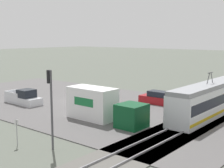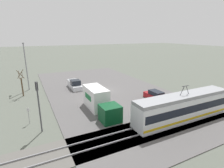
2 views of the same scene
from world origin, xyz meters
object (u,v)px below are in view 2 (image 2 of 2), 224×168
at_px(sedan_car_0, 156,96).
at_px(street_tree, 22,84).
at_px(light_rail_tram, 183,107).
at_px(street_lamp_near_crossing, 26,64).
at_px(no_parking_sign, 28,114).
at_px(pickup_truck, 75,85).
at_px(box_truck, 99,101).
at_px(traffic_light_pole, 38,101).

xyz_separation_m(sedan_car_0, street_tree, (19.97, -12.40, 1.48)).
relative_size(light_rail_tram, street_tree, 2.93).
distance_m(light_rail_tram, street_tree, 26.72).
bearing_deg(street_lamp_near_crossing, no_parking_sign, 88.27).
bearing_deg(street_tree, pickup_truck, -177.93).
distance_m(pickup_truck, no_parking_sign, 14.99).
bearing_deg(street_tree, box_truck, 129.16).
bearing_deg(traffic_light_pole, sedan_car_0, -173.99).
bearing_deg(street_tree, sedan_car_0, 148.16).
bearing_deg(light_rail_tram, street_lamp_near_crossing, -53.23).
relative_size(traffic_light_pole, no_parking_sign, 2.87).
relative_size(sedan_car_0, street_lamp_near_crossing, 0.51).
xyz_separation_m(light_rail_tram, no_parking_sign, (17.82, -7.69, -0.46)).
xyz_separation_m(box_truck, street_lamp_near_crossing, (8.74, -15.90, 3.74)).
relative_size(box_truck, sedan_car_0, 1.79).
bearing_deg(box_truck, street_tree, -50.84).
height_order(sedan_car_0, street_lamp_near_crossing, street_lamp_near_crossing).
bearing_deg(no_parking_sign, sedan_car_0, 177.83).
relative_size(light_rail_tram, sedan_car_0, 2.99).
bearing_deg(no_parking_sign, traffic_light_pole, 114.35).
distance_m(street_tree, street_lamp_near_crossing, 5.04).
xyz_separation_m(box_truck, traffic_light_pole, (8.01, 2.27, 2.22)).
relative_size(sedan_car_0, street_tree, 0.98).
xyz_separation_m(pickup_truck, traffic_light_pole, (7.76, 14.65, 2.98)).
distance_m(street_tree, no_parking_sign, 11.72).
xyz_separation_m(pickup_truck, no_parking_sign, (8.96, 12.01, 0.48)).
relative_size(pickup_truck, street_lamp_near_crossing, 0.58).
relative_size(light_rail_tram, no_parking_sign, 6.97).
xyz_separation_m(sedan_car_0, no_parking_sign, (19.37, -0.73, 0.53)).
relative_size(box_truck, no_parking_sign, 4.18).
distance_m(box_truck, traffic_light_pole, 8.61).
bearing_deg(pickup_truck, sedan_car_0, 129.24).
relative_size(street_lamp_near_crossing, no_parking_sign, 4.54).
distance_m(pickup_truck, sedan_car_0, 16.45).
distance_m(box_truck, street_lamp_near_crossing, 18.52).
bearing_deg(sedan_car_0, traffic_light_pole, 6.01).
relative_size(light_rail_tram, street_lamp_near_crossing, 1.53).
height_order(sedan_car_0, no_parking_sign, no_parking_sign).
height_order(light_rail_tram, pickup_truck, light_rail_tram).
bearing_deg(traffic_light_pole, street_tree, -82.84).
height_order(street_tree, street_lamp_near_crossing, street_lamp_near_crossing).
distance_m(sedan_car_0, street_lamp_near_crossing, 25.34).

